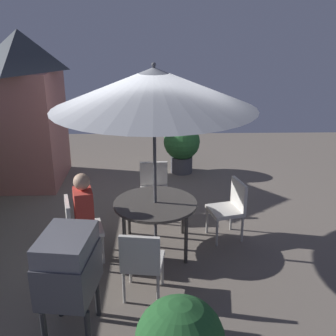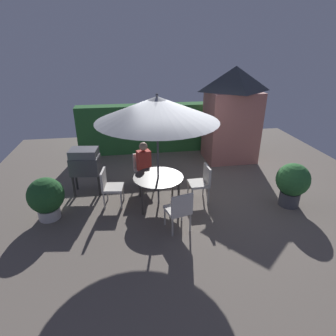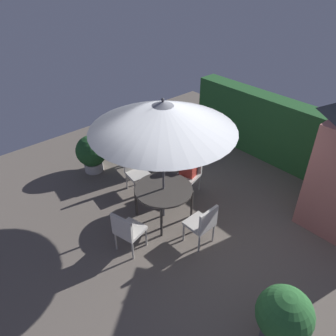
{
  "view_description": "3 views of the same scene",
  "coord_description": "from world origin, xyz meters",
  "px_view_note": "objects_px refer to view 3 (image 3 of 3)",
  "views": [
    {
      "loc": [
        -5.96,
        -0.23,
        3.17
      ],
      "look_at": [
        -0.14,
        -0.36,
        1.02
      ],
      "focal_mm": 44.06,
      "sensor_mm": 36.0,
      "label": 1
    },
    {
      "loc": [
        -1.38,
        -5.96,
        3.58
      ],
      "look_at": [
        -0.43,
        0.12,
        0.8
      ],
      "focal_mm": 29.75,
      "sensor_mm": 36.0,
      "label": 2
    },
    {
      "loc": [
        3.2,
        -3.49,
        4.68
      ],
      "look_at": [
        -0.59,
        -0.15,
        1.27
      ],
      "focal_mm": 34.49,
      "sensor_mm": 36.0,
      "label": 3
    }
  ],
  "objects_px": {
    "chair_toward_house": "(203,223)",
    "potted_plant_by_shed": "(283,317)",
    "patio_table": "(164,191)",
    "potted_plant_by_grill": "(92,152)",
    "bbq_grill": "(144,138)",
    "chair_toward_hedge": "(127,230)",
    "person_in_red": "(188,163)",
    "patio_umbrella": "(163,116)",
    "chair_near_shed": "(190,171)",
    "chair_far_side": "(136,170)"
  },
  "relations": [
    {
      "from": "chair_toward_hedge",
      "to": "potted_plant_by_grill",
      "type": "distance_m",
      "value": 2.91
    },
    {
      "from": "patio_umbrella",
      "to": "bbq_grill",
      "type": "distance_m",
      "value": 2.43
    },
    {
      "from": "chair_far_side",
      "to": "potted_plant_by_shed",
      "type": "xyz_separation_m",
      "value": [
        4.23,
        -0.69,
        0.09
      ]
    },
    {
      "from": "chair_near_shed",
      "to": "potted_plant_by_grill",
      "type": "xyz_separation_m",
      "value": [
        -2.19,
        -1.26,
        0.01
      ]
    },
    {
      "from": "bbq_grill",
      "to": "potted_plant_by_shed",
      "type": "bearing_deg",
      "value": -16.04
    },
    {
      "from": "patio_umbrella",
      "to": "potted_plant_by_shed",
      "type": "xyz_separation_m",
      "value": [
        3.09,
        -0.54,
        -1.7
      ]
    },
    {
      "from": "potted_plant_by_shed",
      "to": "patio_umbrella",
      "type": "bearing_deg",
      "value": 170.09
    },
    {
      "from": "chair_toward_hedge",
      "to": "potted_plant_by_grill",
      "type": "height_order",
      "value": "potted_plant_by_grill"
    },
    {
      "from": "patio_umbrella",
      "to": "chair_near_shed",
      "type": "bearing_deg",
      "value": 105.4
    },
    {
      "from": "chair_near_shed",
      "to": "potted_plant_by_shed",
      "type": "bearing_deg",
      "value": -25.02
    },
    {
      "from": "patio_table",
      "to": "potted_plant_by_grill",
      "type": "xyz_separation_m",
      "value": [
        -2.48,
        -0.22,
        -0.13
      ]
    },
    {
      "from": "chair_near_shed",
      "to": "bbq_grill",
      "type": "bearing_deg",
      "value": -172.73
    },
    {
      "from": "chair_near_shed",
      "to": "chair_far_side",
      "type": "xyz_separation_m",
      "value": [
        -0.86,
        -0.89,
        0.0
      ]
    },
    {
      "from": "potted_plant_by_shed",
      "to": "person_in_red",
      "type": "relative_size",
      "value": 0.85
    },
    {
      "from": "patio_table",
      "to": "chair_toward_house",
      "type": "relative_size",
      "value": 1.3
    },
    {
      "from": "chair_toward_house",
      "to": "potted_plant_by_shed",
      "type": "xyz_separation_m",
      "value": [
        2.02,
        -0.57,
        0.09
      ]
    },
    {
      "from": "chair_toward_house",
      "to": "person_in_red",
      "type": "height_order",
      "value": "person_in_red"
    },
    {
      "from": "chair_far_side",
      "to": "potted_plant_by_shed",
      "type": "distance_m",
      "value": 4.29
    },
    {
      "from": "patio_umbrella",
      "to": "chair_near_shed",
      "type": "xyz_separation_m",
      "value": [
        -0.29,
        1.04,
        -1.79
      ]
    },
    {
      "from": "chair_toward_house",
      "to": "potted_plant_by_shed",
      "type": "relative_size",
      "value": 0.84
    },
    {
      "from": "patio_table",
      "to": "person_in_red",
      "type": "height_order",
      "value": "person_in_red"
    },
    {
      "from": "patio_table",
      "to": "chair_far_side",
      "type": "bearing_deg",
      "value": 172.57
    },
    {
      "from": "chair_near_shed",
      "to": "potted_plant_by_grill",
      "type": "height_order",
      "value": "potted_plant_by_grill"
    },
    {
      "from": "patio_table",
      "to": "chair_toward_house",
      "type": "distance_m",
      "value": 1.08
    },
    {
      "from": "patio_umbrella",
      "to": "potted_plant_by_grill",
      "type": "height_order",
      "value": "patio_umbrella"
    },
    {
      "from": "bbq_grill",
      "to": "person_in_red",
      "type": "xyz_separation_m",
      "value": [
        1.48,
        0.1,
        -0.06
      ]
    },
    {
      "from": "potted_plant_by_shed",
      "to": "chair_toward_hedge",
      "type": "bearing_deg",
      "value": -168.36
    },
    {
      "from": "chair_near_shed",
      "to": "person_in_red",
      "type": "relative_size",
      "value": 0.71
    },
    {
      "from": "chair_far_side",
      "to": "person_in_red",
      "type": "xyz_separation_m",
      "value": [
        0.88,
        0.8,
        0.26
      ]
    },
    {
      "from": "bbq_grill",
      "to": "patio_umbrella",
      "type": "bearing_deg",
      "value": -25.99
    },
    {
      "from": "chair_near_shed",
      "to": "chair_toward_house",
      "type": "distance_m",
      "value": 1.68
    },
    {
      "from": "patio_table",
      "to": "chair_toward_house",
      "type": "height_order",
      "value": "chair_toward_house"
    },
    {
      "from": "person_in_red",
      "to": "bbq_grill",
      "type": "bearing_deg",
      "value": -176.01
    },
    {
      "from": "bbq_grill",
      "to": "person_in_red",
      "type": "bearing_deg",
      "value": 3.99
    },
    {
      "from": "chair_toward_house",
      "to": "potted_plant_by_shed",
      "type": "distance_m",
      "value": 2.1
    },
    {
      "from": "chair_toward_hedge",
      "to": "person_in_red",
      "type": "bearing_deg",
      "value": 104.9
    },
    {
      "from": "patio_table",
      "to": "potted_plant_by_shed",
      "type": "relative_size",
      "value": 1.1
    },
    {
      "from": "patio_umbrella",
      "to": "potted_plant_by_grill",
      "type": "distance_m",
      "value": 3.06
    },
    {
      "from": "potted_plant_by_shed",
      "to": "potted_plant_by_grill",
      "type": "bearing_deg",
      "value": 176.74
    },
    {
      "from": "potted_plant_by_grill",
      "to": "person_in_red",
      "type": "bearing_deg",
      "value": 27.97
    },
    {
      "from": "bbq_grill",
      "to": "chair_toward_hedge",
      "type": "xyz_separation_m",
      "value": [
        2.03,
        -1.97,
        -0.33
      ]
    },
    {
      "from": "chair_far_side",
      "to": "potted_plant_by_grill",
      "type": "bearing_deg",
      "value": -164.37
    },
    {
      "from": "chair_toward_house",
      "to": "person_in_red",
      "type": "xyz_separation_m",
      "value": [
        -1.33,
        0.92,
        0.26
      ]
    },
    {
      "from": "patio_table",
      "to": "potted_plant_by_grill",
      "type": "height_order",
      "value": "potted_plant_by_grill"
    },
    {
      "from": "potted_plant_by_shed",
      "to": "potted_plant_by_grill",
      "type": "height_order",
      "value": "potted_plant_by_shed"
    },
    {
      "from": "patio_table",
      "to": "chair_far_side",
      "type": "height_order",
      "value": "chair_far_side"
    },
    {
      "from": "chair_far_side",
      "to": "patio_umbrella",
      "type": "bearing_deg",
      "value": -7.43
    },
    {
      "from": "bbq_grill",
      "to": "chair_far_side",
      "type": "height_order",
      "value": "bbq_grill"
    },
    {
      "from": "bbq_grill",
      "to": "potted_plant_by_grill",
      "type": "bearing_deg",
      "value": -124.39
    },
    {
      "from": "patio_table",
      "to": "bbq_grill",
      "type": "distance_m",
      "value": 1.95
    }
  ]
}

